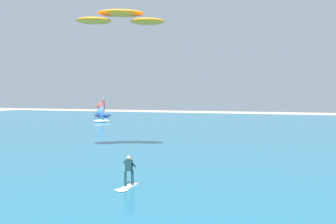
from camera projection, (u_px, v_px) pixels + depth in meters
ocean at (249, 130)px, 51.88m from camera, size 160.00×90.00×0.10m
kitesurfer at (127, 176)px, 19.72m from camera, size 0.70×1.95×1.67m
kite at (121, 18)px, 30.34m from camera, size 7.49×5.01×1.09m
sailboat_heeled_over at (100, 108)px, 82.74m from camera, size 4.04×3.56×4.54m
sailboat_mid_left at (99, 114)px, 65.80m from camera, size 3.09×3.04×3.47m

